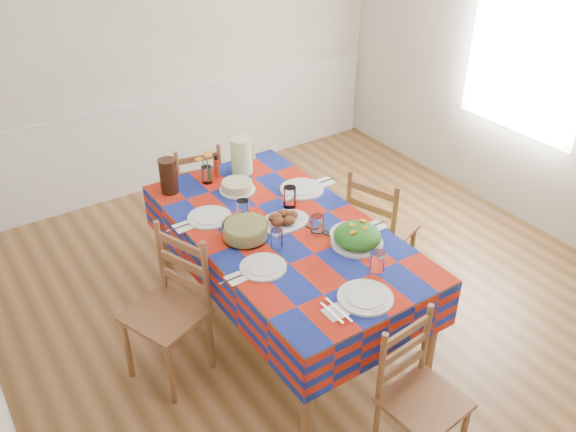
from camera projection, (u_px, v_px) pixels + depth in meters
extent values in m
cube|color=brown|center=(329.00, 309.00, 4.64)|extent=(4.50, 5.00, 0.04)
cube|color=beige|center=(172.00, 48.00, 5.68)|extent=(4.50, 0.04, 2.70)
cube|color=beige|center=(558.00, 79.00, 4.97)|extent=(0.04, 5.00, 2.70)
cube|color=white|center=(179.00, 96.00, 5.88)|extent=(4.41, 0.06, 0.04)
cube|color=white|center=(182.00, 138.00, 6.13)|extent=(4.41, 0.03, 0.90)
plane|color=white|center=(528.00, 52.00, 5.08)|extent=(0.00, 1.40, 1.40)
cylinder|color=brown|center=(308.00, 399.00, 3.38)|extent=(0.08, 0.08, 0.78)
cylinder|color=brown|center=(432.00, 333.00, 3.83)|extent=(0.08, 0.08, 0.78)
cylinder|color=brown|center=(165.00, 236.00, 4.75)|extent=(0.08, 0.08, 0.78)
cylinder|color=brown|center=(269.00, 202.00, 5.19)|extent=(0.08, 0.08, 0.78)
cube|color=brown|center=(284.00, 232.00, 4.07)|extent=(1.09, 2.06, 0.04)
cube|color=#AD1E0E|center=(284.00, 229.00, 4.06)|extent=(1.13, 2.11, 0.01)
cube|color=#AD1E0E|center=(210.00, 277.00, 3.88)|extent=(0.01, 2.11, 0.33)
cube|color=#AD1E0E|center=(349.00, 224.00, 4.41)|extent=(0.01, 2.11, 0.33)
cube|color=#AD1E0E|center=(387.00, 340.00, 3.41)|extent=(1.13, 0.01, 0.33)
cube|color=#AD1E0E|center=(212.00, 186.00, 4.89)|extent=(1.13, 0.01, 0.33)
cylinder|color=silver|center=(365.00, 298.00, 3.44)|extent=(0.32, 0.32, 0.02)
cylinder|color=silver|center=(365.00, 296.00, 3.43)|extent=(0.23, 0.23, 0.01)
cylinder|color=white|center=(377.00, 263.00, 3.60)|extent=(0.09, 0.09, 0.15)
cube|color=white|center=(335.00, 312.00, 3.34)|extent=(0.12, 0.12, 0.01)
cube|color=silver|center=(332.00, 313.00, 3.33)|extent=(0.01, 0.20, 0.00)
cube|color=silver|center=(339.00, 310.00, 3.35)|extent=(0.01, 0.24, 0.00)
cylinder|color=silver|center=(263.00, 267.00, 3.68)|extent=(0.29, 0.29, 0.01)
cylinder|color=silver|center=(263.00, 266.00, 3.67)|extent=(0.20, 0.20, 0.01)
cylinder|color=white|center=(277.00, 240.00, 3.82)|extent=(0.08, 0.08, 0.14)
cube|color=white|center=(236.00, 279.00, 3.59)|extent=(0.11, 0.11, 0.01)
cube|color=silver|center=(232.00, 279.00, 3.58)|extent=(0.18, 0.01, 0.00)
cube|color=silver|center=(239.00, 277.00, 3.60)|extent=(0.21, 0.01, 0.00)
cylinder|color=silver|center=(209.00, 218.00, 4.15)|extent=(0.30, 0.30, 0.02)
cylinder|color=silver|center=(209.00, 216.00, 4.15)|extent=(0.21, 0.21, 0.01)
cylinder|color=white|center=(243.00, 210.00, 4.11)|extent=(0.08, 0.08, 0.15)
cube|color=white|center=(183.00, 227.00, 4.06)|extent=(0.11, 0.11, 0.01)
cube|color=silver|center=(180.00, 227.00, 4.05)|extent=(0.19, 0.01, 0.00)
cube|color=silver|center=(186.00, 225.00, 4.07)|extent=(0.22, 0.01, 0.00)
cylinder|color=silver|center=(353.00, 235.00, 3.98)|extent=(0.30, 0.30, 0.02)
cylinder|color=silver|center=(353.00, 233.00, 3.97)|extent=(0.21, 0.21, 0.01)
cylinder|color=white|center=(317.00, 226.00, 3.95)|extent=(0.09, 0.09, 0.15)
cube|color=white|center=(376.00, 226.00, 4.07)|extent=(0.11, 0.11, 0.01)
cube|color=silver|center=(374.00, 226.00, 4.06)|extent=(0.19, 0.01, 0.00)
cube|color=silver|center=(379.00, 224.00, 4.08)|extent=(0.22, 0.01, 0.00)
cylinder|color=silver|center=(302.00, 189.00, 4.48)|extent=(0.32, 0.32, 0.02)
cylinder|color=silver|center=(302.00, 188.00, 4.47)|extent=(0.23, 0.23, 0.01)
cylinder|color=white|center=(290.00, 197.00, 4.25)|extent=(0.09, 0.09, 0.16)
cube|color=white|center=(325.00, 182.00, 4.58)|extent=(0.12, 0.12, 0.01)
cube|color=silver|center=(323.00, 182.00, 4.57)|extent=(0.20, 0.01, 0.00)
cube|color=silver|center=(328.00, 180.00, 4.59)|extent=(0.24, 0.01, 0.00)
ellipsoid|color=silver|center=(284.00, 222.00, 4.10)|extent=(0.37, 0.27, 0.02)
ellipsoid|color=black|center=(292.00, 215.00, 4.11)|extent=(0.10, 0.08, 0.05)
ellipsoid|color=black|center=(283.00, 214.00, 4.13)|extent=(0.10, 0.08, 0.05)
ellipsoid|color=black|center=(275.00, 218.00, 4.08)|extent=(0.10, 0.08, 0.05)
ellipsoid|color=black|center=(278.00, 222.00, 4.04)|extent=(0.10, 0.08, 0.05)
ellipsoid|color=black|center=(288.00, 221.00, 4.05)|extent=(0.10, 0.08, 0.05)
cylinder|color=silver|center=(357.00, 243.00, 3.90)|extent=(0.34, 0.34, 0.02)
ellipsoid|color=#144912|center=(357.00, 236.00, 3.87)|extent=(0.30, 0.30, 0.14)
cube|color=orange|center=(353.00, 233.00, 3.78)|extent=(0.04, 0.03, 0.01)
cube|color=orange|center=(352.00, 225.00, 3.85)|extent=(0.05, 0.05, 0.01)
cube|color=orange|center=(364.00, 228.00, 3.82)|extent=(0.03, 0.04, 0.01)
cube|color=orange|center=(363.00, 221.00, 3.89)|extent=(0.04, 0.05, 0.01)
cylinder|color=white|center=(245.00, 231.00, 3.93)|extent=(0.30, 0.30, 0.11)
cylinder|color=#E4DC79|center=(245.00, 231.00, 3.93)|extent=(0.27, 0.27, 0.09)
cylinder|color=silver|center=(237.00, 190.00, 4.48)|extent=(0.27, 0.27, 0.01)
cylinder|color=tan|center=(237.00, 185.00, 4.46)|extent=(0.23, 0.23, 0.06)
cube|color=black|center=(311.00, 227.00, 4.05)|extent=(0.12, 0.29, 0.01)
cube|color=black|center=(315.00, 224.00, 4.09)|extent=(0.06, 0.30, 0.01)
cylinder|color=white|center=(207.00, 175.00, 4.55)|extent=(0.08, 0.08, 0.13)
cylinder|color=#2E7025|center=(204.00, 170.00, 4.51)|extent=(0.01, 0.01, 0.19)
ellipsoid|color=orange|center=(199.00, 159.00, 4.45)|extent=(0.06, 0.06, 0.02)
cylinder|color=#2E7025|center=(208.00, 168.00, 4.54)|extent=(0.01, 0.01, 0.19)
ellipsoid|color=orange|center=(209.00, 153.00, 4.50)|extent=(0.06, 0.06, 0.02)
cylinder|color=#2E7025|center=(207.00, 170.00, 4.51)|extent=(0.01, 0.01, 0.19)
ellipsoid|color=orange|center=(208.00, 155.00, 4.43)|extent=(0.06, 0.06, 0.02)
cylinder|color=#BC310F|center=(216.00, 166.00, 4.62)|extent=(0.04, 0.04, 0.18)
cylinder|color=beige|center=(242.00, 156.00, 4.65)|extent=(0.16, 0.16, 0.28)
cylinder|color=black|center=(168.00, 176.00, 4.40)|extent=(0.13, 0.13, 0.26)
cube|color=silver|center=(378.00, 310.00, 3.35)|extent=(0.09, 0.03, 0.02)
cylinder|color=brown|center=(376.00, 428.00, 3.42)|extent=(0.04, 0.04, 0.44)
cylinder|color=brown|center=(417.00, 397.00, 3.61)|extent=(0.04, 0.04, 0.44)
cube|color=brown|center=(424.00, 402.00, 3.28)|extent=(0.44, 0.43, 0.03)
cylinder|color=brown|center=(381.00, 369.00, 3.18)|extent=(0.04, 0.04, 0.49)
cylinder|color=brown|center=(426.00, 339.00, 3.37)|extent=(0.04, 0.04, 0.49)
cube|color=brown|center=(402.00, 366.00, 3.33)|extent=(0.35, 0.05, 0.05)
cube|color=brown|center=(405.00, 349.00, 3.26)|extent=(0.35, 0.05, 0.05)
cube|color=brown|center=(407.00, 332.00, 3.19)|extent=(0.35, 0.05, 0.05)
cylinder|color=brown|center=(211.00, 200.00, 5.54)|extent=(0.04, 0.04, 0.44)
cylinder|color=brown|center=(174.00, 208.00, 5.42)|extent=(0.04, 0.04, 0.44)
cylinder|color=brown|center=(223.00, 218.00, 5.28)|extent=(0.04, 0.04, 0.44)
cylinder|color=brown|center=(183.00, 227.00, 5.16)|extent=(0.04, 0.04, 0.44)
cube|color=brown|center=(196.00, 190.00, 5.22)|extent=(0.47, 0.46, 0.03)
cylinder|color=brown|center=(220.00, 171.00, 5.02)|extent=(0.04, 0.04, 0.49)
cylinder|color=brown|center=(178.00, 180.00, 4.91)|extent=(0.04, 0.04, 0.49)
cube|color=brown|center=(200.00, 186.00, 5.02)|extent=(0.35, 0.08, 0.05)
cube|color=brown|center=(199.00, 172.00, 4.95)|extent=(0.35, 0.08, 0.05)
cube|color=brown|center=(198.00, 158.00, 4.88)|extent=(0.35, 0.08, 0.05)
cylinder|color=brown|center=(128.00, 349.00, 3.92)|extent=(0.04, 0.04, 0.48)
cylinder|color=brown|center=(171.00, 375.00, 3.73)|extent=(0.04, 0.04, 0.48)
cylinder|color=brown|center=(168.00, 318.00, 4.17)|extent=(0.04, 0.04, 0.48)
cylinder|color=brown|center=(211.00, 340.00, 3.98)|extent=(0.04, 0.04, 0.48)
cube|color=brown|center=(165.00, 315.00, 3.81)|extent=(0.56, 0.58, 0.03)
cylinder|color=brown|center=(161.00, 257.00, 3.91)|extent=(0.04, 0.04, 0.54)
cylinder|color=brown|center=(206.00, 278.00, 3.72)|extent=(0.04, 0.04, 0.54)
cube|color=brown|center=(184.00, 281.00, 3.87)|extent=(0.16, 0.37, 0.05)
cube|color=brown|center=(182.00, 263.00, 3.79)|extent=(0.16, 0.37, 0.05)
cube|color=brown|center=(180.00, 245.00, 3.72)|extent=(0.16, 0.37, 0.05)
cylinder|color=brown|center=(411.00, 254.00, 4.81)|extent=(0.04, 0.04, 0.48)
cylinder|color=brown|center=(370.00, 237.00, 5.01)|extent=(0.04, 0.04, 0.48)
cylinder|color=brown|center=(388.00, 276.00, 4.57)|extent=(0.04, 0.04, 0.48)
cylinder|color=brown|center=(346.00, 257.00, 4.76)|extent=(0.04, 0.04, 0.48)
cube|color=brown|center=(381.00, 229.00, 4.65)|extent=(0.54, 0.56, 0.03)
cylinder|color=brown|center=(394.00, 220.00, 4.29)|extent=(0.04, 0.04, 0.53)
cylinder|color=brown|center=(348.00, 203.00, 4.49)|extent=(0.04, 0.04, 0.53)
cube|color=brown|center=(370.00, 224.00, 4.45)|extent=(0.14, 0.37, 0.05)
cube|color=brown|center=(371.00, 208.00, 4.37)|extent=(0.14, 0.37, 0.05)
cube|color=brown|center=(372.00, 191.00, 4.30)|extent=(0.14, 0.37, 0.05)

